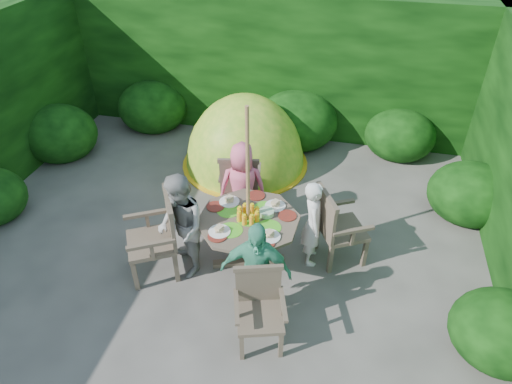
% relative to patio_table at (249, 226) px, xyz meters
% --- Properties ---
extents(ground, '(60.00, 60.00, 0.00)m').
position_rel_patio_table_xyz_m(ground, '(-0.52, -0.07, -0.62)').
color(ground, '#484540').
rests_on(ground, ground).
extents(hedge_enclosure, '(9.00, 9.00, 2.50)m').
position_rel_patio_table_xyz_m(hedge_enclosure, '(-0.52, 1.26, 0.63)').
color(hedge_enclosure, black).
rests_on(hedge_enclosure, ground).
extents(patio_table, '(1.62, 1.62, 0.88)m').
position_rel_patio_table_xyz_m(patio_table, '(0.00, 0.00, 0.00)').
color(patio_table, '#463A2D').
rests_on(patio_table, ground).
extents(parasol_pole, '(0.06, 0.06, 2.20)m').
position_rel_patio_table_xyz_m(parasol_pole, '(-0.00, -0.00, 0.48)').
color(parasol_pole, olive).
rests_on(parasol_pole, ground).
extents(garden_chair_right, '(0.75, 0.78, 1.00)m').
position_rel_patio_table_xyz_m(garden_chair_right, '(1.03, 0.35, -0.09)').
color(garden_chair_right, '#463A2D').
rests_on(garden_chair_right, ground).
extents(garden_chair_left, '(0.79, 0.82, 1.05)m').
position_rel_patio_table_xyz_m(garden_chair_left, '(-1.03, -0.35, -0.06)').
color(garden_chair_left, '#463A2D').
rests_on(garden_chair_left, ground).
extents(garden_chair_back, '(0.65, 0.60, 0.95)m').
position_rel_patio_table_xyz_m(garden_chair_back, '(-0.38, 1.03, -0.11)').
color(garden_chair_back, '#463A2D').
rests_on(garden_chair_back, ground).
extents(garden_chair_front, '(0.63, 0.59, 0.86)m').
position_rel_patio_table_xyz_m(garden_chair_front, '(0.37, -1.04, -0.16)').
color(garden_chair_front, '#463A2D').
rests_on(garden_chair_front, ground).
extents(child_right, '(0.35, 0.47, 1.18)m').
position_rel_patio_table_xyz_m(child_right, '(0.75, 0.27, -0.03)').
color(child_right, silver).
rests_on(child_right, ground).
extents(child_left, '(0.81, 0.85, 1.37)m').
position_rel_patio_table_xyz_m(child_left, '(-0.76, -0.27, 0.07)').
color(child_left, '#9B9A96').
rests_on(child_left, ground).
extents(child_back, '(0.71, 0.56, 1.29)m').
position_rel_patio_table_xyz_m(child_back, '(-0.27, 0.75, 0.03)').
color(child_back, '#ED6284').
rests_on(child_back, ground).
extents(child_front, '(0.79, 0.38, 1.31)m').
position_rel_patio_table_xyz_m(child_front, '(0.27, -0.76, 0.03)').
color(child_front, '#4AAD85').
rests_on(child_front, ground).
extents(dome_tent, '(2.24, 2.24, 2.43)m').
position_rel_patio_table_xyz_m(dome_tent, '(-0.65, 2.31, -0.62)').
color(dome_tent, '#6BB623').
rests_on(dome_tent, ground).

